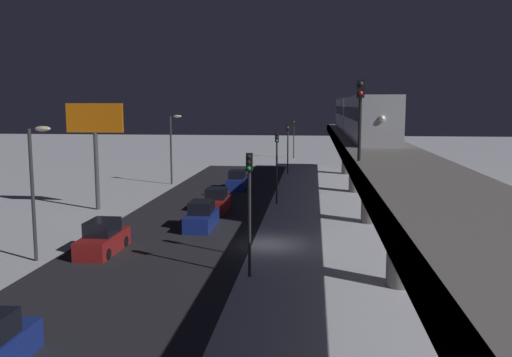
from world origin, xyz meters
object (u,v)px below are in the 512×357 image
sedan_red (103,239)px  sedan_red_2 (216,202)px  traffic_light_near (249,196)px  traffic_light_distant (294,132)px  sedan_blue_2 (237,181)px  sedan_blue_3 (202,217)px  subway_train (359,115)px  commercial_billboard (95,128)px  rail_signal (360,106)px  traffic_light_far (288,141)px  traffic_light_mid (277,157)px

sedan_red → sedan_red_2: same height
traffic_light_near → traffic_light_distant: size_ratio=1.00×
sedan_blue_2 → traffic_light_near: size_ratio=0.66×
traffic_light_near → sedan_blue_3: bearing=-66.1°
traffic_light_near → subway_train: bearing=-105.7°
commercial_billboard → rail_signal: bearing=141.3°
sedan_red → traffic_light_far: bearing=-103.8°
sedan_red_2 → traffic_light_far: bearing=79.3°
sedan_blue_2 → traffic_light_mid: traffic_light_mid is taller
sedan_red → sedan_blue_2: 25.76m
rail_signal → sedan_red_2: 20.82m
traffic_light_mid → traffic_light_distant: bearing=-90.0°
sedan_blue_3 → traffic_light_near: (-4.70, 10.59, 3.40)m
rail_signal → traffic_light_mid: 21.68m
sedan_red → sedan_blue_2: bearing=-100.3°
rail_signal → traffic_light_far: bearing=-82.5°
rail_signal → traffic_light_far: 41.89m
sedan_red → rail_signal: bearing=167.2°
traffic_light_distant → sedan_red_2: bearing=84.1°
subway_train → sedan_red_2: size_ratio=9.13×
sedan_blue_3 → traffic_light_near: traffic_light_near is taller
sedan_red → sedan_red_2: (-4.60, -12.97, 0.01)m
subway_train → traffic_light_distant: size_ratio=5.76×
sedan_blue_3 → traffic_light_distant: bearing=84.8°
sedan_blue_2 → sedan_red: bearing=-100.3°
rail_signal → sedan_red_2: rail_signal is taller
subway_train → commercial_billboard: subway_train is taller
traffic_light_far → sedan_blue_3: bearing=81.4°
traffic_light_far → subway_train: bearing=116.9°
rail_signal → sedan_blue_3: bearing=-45.3°
sedan_red_2 → traffic_light_distant: traffic_light_distant is taller
traffic_light_distant → sedan_red: bearing=81.0°
subway_train → traffic_light_near: size_ratio=5.76×
sedan_red_2 → traffic_light_near: traffic_light_near is taller
sedan_red_2 → sedan_blue_3: same height
subway_train → rail_signal: 26.56m
subway_train → commercial_billboard: size_ratio=4.14×
traffic_light_mid → traffic_light_far: (0.00, -20.81, 0.00)m
traffic_light_near → traffic_light_distant: same height
sedan_blue_3 → traffic_light_mid: (-4.70, -10.22, 3.40)m
subway_train → traffic_light_near: (7.52, 26.79, -3.62)m
sedan_red_2 → traffic_light_near: (-4.70, 16.66, 3.40)m
traffic_light_mid → traffic_light_distant: size_ratio=1.00×
traffic_light_near → traffic_light_far: size_ratio=1.00×
subway_train → sedan_blue_2: size_ratio=8.67×
traffic_light_far → traffic_light_mid: bearing=90.0°
sedan_red_2 → traffic_light_far: 25.62m
sedan_red → traffic_light_far: size_ratio=0.74×
sedan_blue_2 → traffic_light_mid: 10.07m
subway_train → sedan_blue_2: (12.22, -2.24, -7.02)m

